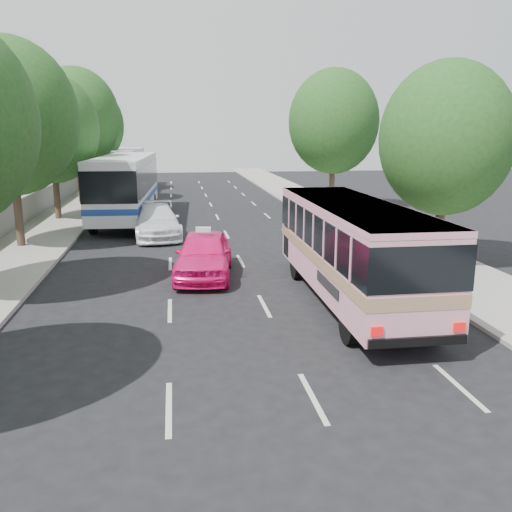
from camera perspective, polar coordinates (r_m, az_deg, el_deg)
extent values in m
plane|color=black|center=(13.04, -0.59, -10.96)|extent=(120.00, 120.00, 0.00)
cube|color=#9E998E|center=(32.94, -20.53, 3.08)|extent=(4.00, 90.00, 0.15)
cube|color=#9E998E|center=(33.79, 8.99, 3.96)|extent=(4.00, 90.00, 0.12)
cube|color=#9E998E|center=(33.24, -23.69, 4.33)|extent=(0.30, 90.00, 1.50)
cylinder|color=#38281E|center=(26.96, -23.78, 4.68)|extent=(0.36, 0.36, 3.80)
ellipsoid|color=#1B4C1B|center=(26.75, -24.59, 13.18)|extent=(6.00, 6.00, 6.90)
sphere|color=#1B4C1B|center=(26.41, -24.15, 15.85)|extent=(3.90, 3.90, 3.90)
cylinder|color=#38281E|center=(34.69, -20.26, 6.36)|extent=(0.36, 0.36, 3.50)
ellipsoid|color=#1B4C1B|center=(34.50, -20.75, 12.43)|extent=(5.52, 5.52, 6.35)
sphere|color=#1B4C1B|center=(34.15, -20.33, 14.32)|extent=(3.59, 3.59, 3.59)
cylinder|color=#38281E|center=(42.48, -18.06, 7.95)|extent=(0.36, 0.36, 3.99)
ellipsoid|color=#1B4C1B|center=(42.36, -18.47, 13.60)|extent=(6.30, 6.30, 7.24)
sphere|color=#1B4C1B|center=(42.05, -18.11, 15.36)|extent=(4.09, 4.09, 4.09)
cylinder|color=#38281E|center=(50.41, -16.84, 8.58)|extent=(0.36, 0.36, 3.72)
ellipsoid|color=#1B4C1B|center=(50.29, -17.14, 13.03)|extent=(5.88, 5.88, 6.76)
sphere|color=#1B4C1B|center=(49.97, -16.81, 14.41)|extent=(3.82, 3.82, 3.82)
cylinder|color=#38281E|center=(22.65, 18.75, 2.97)|extent=(0.36, 0.36, 3.23)
ellipsoid|color=#1B4C1B|center=(22.35, 19.39, 11.58)|extent=(5.10, 5.10, 5.87)
sphere|color=#1B4C1B|center=(22.28, 20.90, 14.10)|extent=(3.32, 3.31, 3.31)
cylinder|color=#38281E|center=(37.51, 7.98, 7.71)|extent=(0.36, 0.36, 3.80)
ellipsoid|color=#1B4C1B|center=(37.36, 8.18, 13.83)|extent=(6.00, 6.00, 6.90)
sphere|color=#1B4C1B|center=(37.22, 8.99, 15.66)|extent=(3.90, 3.90, 3.90)
cube|color=pink|center=(17.06, 10.05, 1.08)|extent=(2.55, 9.86, 2.64)
cube|color=#9E7A59|center=(17.12, 10.01, 0.08)|extent=(2.59, 9.88, 0.34)
cube|color=black|center=(16.97, 10.12, 2.68)|extent=(2.60, 9.89, 1.08)
cube|color=pink|center=(16.85, 10.22, 5.21)|extent=(2.57, 9.88, 0.16)
cylinder|color=black|center=(19.85, 4.31, -0.97)|extent=(0.30, 1.03, 1.02)
cylinder|color=black|center=(20.41, 10.24, -0.75)|extent=(0.30, 1.03, 1.02)
cylinder|color=black|center=(14.03, 9.85, -7.14)|extent=(0.30, 1.03, 1.02)
cylinder|color=black|center=(14.82, 17.87, -6.49)|extent=(0.30, 1.03, 1.02)
imported|color=#FC1579|center=(20.13, -5.51, 0.17)|extent=(2.60, 5.17, 1.69)
imported|color=white|center=(28.15, -10.44, 3.63)|extent=(2.74, 5.71, 1.61)
cube|color=silver|center=(33.76, -13.54, 7.42)|extent=(3.32, 12.88, 3.24)
cube|color=black|center=(33.73, -13.58, 8.10)|extent=(3.37, 12.91, 1.60)
cube|color=navy|center=(33.85, -13.47, 6.04)|extent=(3.36, 12.90, 0.32)
cube|color=silver|center=(33.65, -13.68, 10.04)|extent=(3.34, 12.90, 0.15)
cylinder|color=black|center=(38.08, -14.44, 5.52)|extent=(0.40, 1.18, 1.17)
cylinder|color=black|center=(37.80, -10.81, 5.64)|extent=(0.40, 1.18, 1.17)
cylinder|color=black|center=(29.78, -16.78, 3.37)|extent=(0.40, 1.18, 1.17)
cylinder|color=black|center=(29.42, -12.15, 3.52)|extent=(0.40, 1.18, 1.17)
cube|color=white|center=(50.94, -13.84, 9.08)|extent=(3.31, 12.32, 3.10)
cube|color=black|center=(50.92, -13.86, 9.50)|extent=(3.36, 12.35, 1.52)
cube|color=navy|center=(50.99, -13.79, 8.20)|extent=(3.35, 12.34, 0.30)
cube|color=white|center=(50.87, -13.93, 10.74)|extent=(3.33, 12.34, 0.14)
cylinder|color=black|center=(55.03, -14.36, 7.70)|extent=(0.39, 1.13, 1.12)
cylinder|color=black|center=(54.72, -11.97, 7.79)|extent=(0.39, 1.13, 1.12)
cylinder|color=black|center=(47.06, -15.88, 6.77)|extent=(0.39, 1.13, 1.12)
cylinder|color=black|center=(46.70, -13.10, 6.88)|extent=(0.39, 1.13, 1.12)
cube|color=silver|center=(19.94, -5.57, 2.79)|extent=(0.57, 0.25, 0.18)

